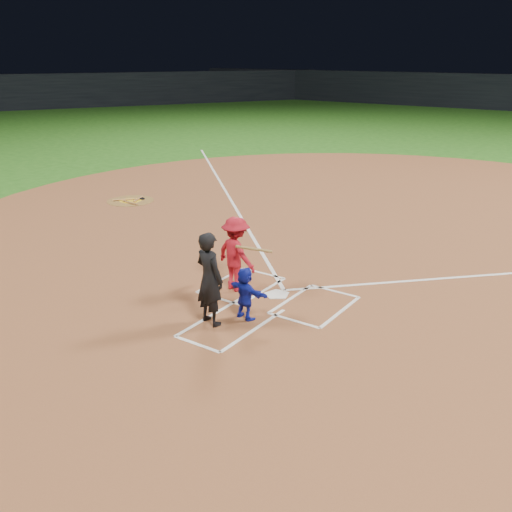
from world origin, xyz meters
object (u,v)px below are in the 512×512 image
Objects in this scene: on_deck_circle at (131,201)px; batter_at_plate at (236,254)px; umpire at (210,279)px; catcher at (245,293)px; home_plate at (277,294)px.

batter_at_plate is (8.08, -4.43, 0.86)m from on_deck_circle.
umpire is (8.67, -6.12, 0.95)m from on_deck_circle.
home_plate is at bearing -74.16° from catcher.
batter_at_plate is at bearing -28.74° from on_deck_circle.
home_plate reaches higher than on_deck_circle.
home_plate is 0.35× the size of on_deck_circle.
catcher is 0.58× the size of umpire.
home_plate is 2.19m from umpire.
batter_at_plate reaches higher than catcher.
catcher is 1.56m from batter_at_plate.
umpire is at bearing 79.62° from home_plate.
home_plate is at bearing 14.93° from batter_at_plate.
umpire reaches higher than batter_at_plate.
on_deck_circle is 0.99× the size of batter_at_plate.
on_deck_circle is (-9.02, 4.18, -0.00)m from home_plate.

